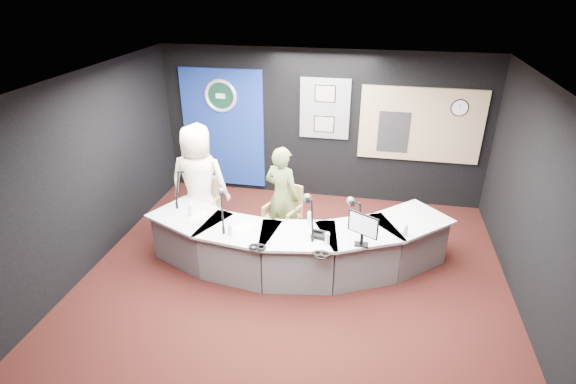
% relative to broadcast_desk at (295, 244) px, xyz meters
% --- Properties ---
extents(ground, '(6.00, 6.00, 0.00)m').
position_rel_broadcast_desk_xyz_m(ground, '(0.05, -0.55, -0.38)').
color(ground, black).
rests_on(ground, ground).
extents(ceiling, '(6.00, 6.00, 0.02)m').
position_rel_broadcast_desk_xyz_m(ceiling, '(0.05, -0.55, 2.42)').
color(ceiling, silver).
rests_on(ceiling, ground).
extents(wall_back, '(6.00, 0.02, 2.80)m').
position_rel_broadcast_desk_xyz_m(wall_back, '(0.05, 2.45, 1.02)').
color(wall_back, black).
rests_on(wall_back, ground).
extents(wall_left, '(0.02, 6.00, 2.80)m').
position_rel_broadcast_desk_xyz_m(wall_left, '(-2.95, -0.55, 1.02)').
color(wall_left, black).
rests_on(wall_left, ground).
extents(wall_right, '(0.02, 6.00, 2.80)m').
position_rel_broadcast_desk_xyz_m(wall_right, '(3.05, -0.55, 1.02)').
color(wall_right, black).
rests_on(wall_right, ground).
extents(broadcast_desk, '(4.50, 1.90, 0.75)m').
position_rel_broadcast_desk_xyz_m(broadcast_desk, '(0.00, 0.00, 0.00)').
color(broadcast_desk, '#B8BBBC').
rests_on(broadcast_desk, ground).
extents(backdrop_panel, '(1.60, 0.05, 2.30)m').
position_rel_broadcast_desk_xyz_m(backdrop_panel, '(-1.85, 2.42, 0.88)').
color(backdrop_panel, navy).
rests_on(backdrop_panel, wall_back).
extents(agency_seal, '(0.63, 0.07, 0.63)m').
position_rel_broadcast_desk_xyz_m(agency_seal, '(-1.85, 2.38, 1.52)').
color(agency_seal, silver).
rests_on(agency_seal, backdrop_panel).
extents(seal_center, '(0.48, 0.01, 0.48)m').
position_rel_broadcast_desk_xyz_m(seal_center, '(-1.85, 2.38, 1.52)').
color(seal_center, black).
rests_on(seal_center, backdrop_panel).
extents(pinboard, '(0.90, 0.04, 1.10)m').
position_rel_broadcast_desk_xyz_m(pinboard, '(0.10, 2.42, 1.38)').
color(pinboard, slate).
rests_on(pinboard, wall_back).
extents(framed_photo_upper, '(0.34, 0.02, 0.27)m').
position_rel_broadcast_desk_xyz_m(framed_photo_upper, '(0.10, 2.39, 1.65)').
color(framed_photo_upper, gray).
rests_on(framed_photo_upper, pinboard).
extents(framed_photo_lower, '(0.34, 0.02, 0.27)m').
position_rel_broadcast_desk_xyz_m(framed_photo_lower, '(0.10, 2.39, 1.09)').
color(framed_photo_lower, gray).
rests_on(framed_photo_lower, pinboard).
extents(booth_window_frame, '(2.12, 0.06, 1.32)m').
position_rel_broadcast_desk_xyz_m(booth_window_frame, '(1.80, 2.42, 1.18)').
color(booth_window_frame, tan).
rests_on(booth_window_frame, wall_back).
extents(booth_glow, '(2.00, 0.02, 1.20)m').
position_rel_broadcast_desk_xyz_m(booth_glow, '(1.80, 2.41, 1.18)').
color(booth_glow, beige).
rests_on(booth_glow, booth_window_frame).
extents(equipment_rack, '(0.55, 0.02, 0.75)m').
position_rel_broadcast_desk_xyz_m(equipment_rack, '(1.35, 2.39, 1.03)').
color(equipment_rack, black).
rests_on(equipment_rack, booth_window_frame).
extents(wall_clock, '(0.28, 0.01, 0.28)m').
position_rel_broadcast_desk_xyz_m(wall_clock, '(2.40, 2.39, 1.52)').
color(wall_clock, white).
rests_on(wall_clock, booth_window_frame).
extents(armchair_left, '(0.55, 0.55, 0.87)m').
position_rel_broadcast_desk_xyz_m(armchair_left, '(-1.67, 0.61, 0.06)').
color(armchair_left, '#A3884A').
rests_on(armchair_left, ground).
extents(armchair_right, '(0.71, 0.71, 0.98)m').
position_rel_broadcast_desk_xyz_m(armchair_right, '(-0.32, 0.64, 0.12)').
color(armchair_right, '#A3884A').
rests_on(armchair_right, ground).
extents(draped_jacket, '(0.51, 0.16, 0.70)m').
position_rel_broadcast_desk_xyz_m(draped_jacket, '(-1.72, 0.85, 0.24)').
color(draped_jacket, slate).
rests_on(draped_jacket, armchair_left).
extents(person_man, '(0.98, 0.68, 1.91)m').
position_rel_broadcast_desk_xyz_m(person_man, '(-1.67, 0.61, 0.58)').
color(person_man, '#FEEDCB').
rests_on(person_man, ground).
extents(person_woman, '(0.70, 0.59, 1.64)m').
position_rel_broadcast_desk_xyz_m(person_woman, '(-0.32, 0.64, 0.45)').
color(person_woman, '#5F713B').
rests_on(person_woman, ground).
extents(computer_monitor, '(0.38, 0.23, 0.29)m').
position_rel_broadcast_desk_xyz_m(computer_monitor, '(0.96, -0.41, 0.70)').
color(computer_monitor, black).
rests_on(computer_monitor, broadcast_desk).
extents(desk_phone, '(0.25, 0.21, 0.06)m').
position_rel_broadcast_desk_xyz_m(desk_phone, '(0.41, -0.31, 0.40)').
color(desk_phone, black).
rests_on(desk_phone, broadcast_desk).
extents(headphones_near, '(0.23, 0.23, 0.04)m').
position_rel_broadcast_desk_xyz_m(headphones_near, '(0.48, -0.75, 0.39)').
color(headphones_near, black).
rests_on(headphones_near, broadcast_desk).
extents(headphones_far, '(0.22, 0.22, 0.04)m').
position_rel_broadcast_desk_xyz_m(headphones_far, '(-0.36, -0.75, 0.39)').
color(headphones_far, black).
rests_on(headphones_far, broadcast_desk).
extents(paper_stack, '(0.25, 0.33, 0.00)m').
position_rel_broadcast_desk_xyz_m(paper_stack, '(-1.42, -0.09, 0.38)').
color(paper_stack, white).
rests_on(paper_stack, broadcast_desk).
extents(notepad, '(0.33, 0.38, 0.00)m').
position_rel_broadcast_desk_xyz_m(notepad, '(-0.68, -0.26, 0.38)').
color(notepad, white).
rests_on(notepad, broadcast_desk).
extents(boom_mic_a, '(0.16, 0.74, 0.60)m').
position_rel_broadcast_desk_xyz_m(boom_mic_a, '(-1.83, 0.38, 0.68)').
color(boom_mic_a, black).
rests_on(boom_mic_a, broadcast_desk).
extents(boom_mic_b, '(0.33, 0.70, 0.60)m').
position_rel_broadcast_desk_xyz_m(boom_mic_b, '(-1.01, -0.19, 0.68)').
color(boom_mic_b, black).
rests_on(boom_mic_b, broadcast_desk).
extents(boom_mic_c, '(0.30, 0.71, 0.60)m').
position_rel_broadcast_desk_xyz_m(boom_mic_c, '(0.23, -0.15, 0.68)').
color(boom_mic_c, black).
rests_on(boom_mic_c, broadcast_desk).
extents(boom_mic_d, '(0.32, 0.71, 0.60)m').
position_rel_broadcast_desk_xyz_m(boom_mic_d, '(0.86, -0.13, 0.68)').
color(boom_mic_d, black).
rests_on(boom_mic_d, broadcast_desk).
extents(water_bottles, '(3.14, 0.62, 0.18)m').
position_rel_broadcast_desk_xyz_m(water_bottles, '(-0.01, -0.24, 0.46)').
color(water_bottles, silver).
rests_on(water_bottles, broadcast_desk).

